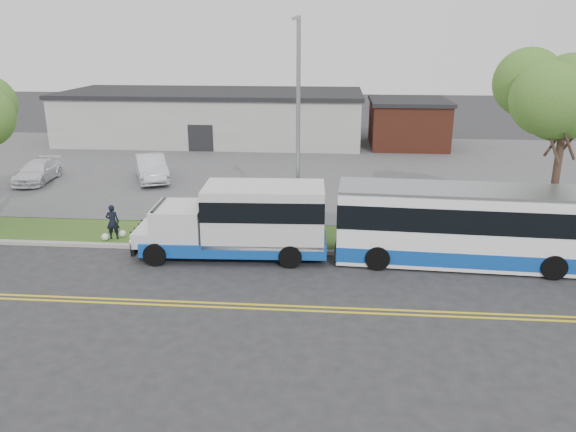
# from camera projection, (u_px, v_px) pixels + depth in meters

# --- Properties ---
(ground) EXTENTS (140.00, 140.00, 0.00)m
(ground) POSITION_uv_depth(u_px,v_px,m) (220.00, 260.00, 23.11)
(ground) COLOR #28282B
(ground) RESTS_ON ground
(lane_line_north) EXTENTS (70.00, 0.12, 0.01)m
(lane_line_north) POSITION_uv_depth(u_px,v_px,m) (198.00, 302.00, 19.46)
(lane_line_north) COLOR gold
(lane_line_north) RESTS_ON ground
(lane_line_south) EXTENTS (70.00, 0.12, 0.01)m
(lane_line_south) POSITION_uv_depth(u_px,v_px,m) (196.00, 306.00, 19.17)
(lane_line_south) COLOR gold
(lane_line_south) RESTS_ON ground
(curb) EXTENTS (80.00, 0.30, 0.15)m
(curb) POSITION_uv_depth(u_px,v_px,m) (225.00, 249.00, 24.13)
(curb) COLOR #9E9B93
(curb) RESTS_ON ground
(verge) EXTENTS (80.00, 3.30, 0.10)m
(verge) POSITION_uv_depth(u_px,v_px,m) (233.00, 235.00, 25.84)
(verge) COLOR #33511B
(verge) RESTS_ON ground
(parking_lot) EXTENTS (80.00, 25.00, 0.10)m
(parking_lot) POSITION_uv_depth(u_px,v_px,m) (269.00, 167.00, 39.22)
(parking_lot) COLOR #4C4C4F
(parking_lot) RESTS_ON ground
(commercial_building) EXTENTS (25.40, 10.40, 4.35)m
(commercial_building) POSITION_uv_depth(u_px,v_px,m) (213.00, 116.00, 48.54)
(commercial_building) COLOR #9E9E99
(commercial_building) RESTS_ON ground
(brick_wing) EXTENTS (6.30, 7.30, 3.90)m
(brick_wing) POSITION_uv_depth(u_px,v_px,m) (408.00, 123.00, 46.31)
(brick_wing) COLOR brown
(brick_wing) RESTS_ON ground
(tree_east) EXTENTS (5.20, 5.20, 8.33)m
(tree_east) POSITION_uv_depth(u_px,v_px,m) (567.00, 103.00, 22.91)
(tree_east) COLOR #36231D
(tree_east) RESTS_ON verge
(streetlight_near) EXTENTS (0.35, 1.53, 9.50)m
(streetlight_near) POSITION_uv_depth(u_px,v_px,m) (298.00, 124.00, 23.85)
(streetlight_near) COLOR gray
(streetlight_near) RESTS_ON verge
(shuttle_bus) EXTENTS (8.06, 2.99, 3.05)m
(shuttle_bus) POSITION_uv_depth(u_px,v_px,m) (246.00, 219.00, 23.13)
(shuttle_bus) COLOR #0E429E
(shuttle_bus) RESTS_ON ground
(transit_bus) EXTENTS (11.37, 3.21, 3.12)m
(transit_bus) POSITION_uv_depth(u_px,v_px,m) (478.00, 226.00, 22.35)
(transit_bus) COLOR white
(transit_bus) RESTS_ON ground
(pedestrian) EXTENTS (0.64, 0.48, 1.58)m
(pedestrian) POSITION_uv_depth(u_px,v_px,m) (113.00, 222.00, 25.07)
(pedestrian) COLOR black
(pedestrian) RESTS_ON verge
(parked_car_a) EXTENTS (3.58, 5.21, 1.63)m
(parked_car_a) POSITION_uv_depth(u_px,v_px,m) (151.00, 168.00, 35.23)
(parked_car_a) COLOR silver
(parked_car_a) RESTS_ON parking_lot
(parked_car_b) EXTENTS (2.18, 4.56, 1.28)m
(parked_car_b) POSITION_uv_depth(u_px,v_px,m) (37.00, 172.00, 35.00)
(parked_car_b) COLOR white
(parked_car_b) RESTS_ON parking_lot
(grocery_bag_left) EXTENTS (0.32, 0.32, 0.32)m
(grocery_bag_left) POSITION_uv_depth(u_px,v_px,m) (105.00, 237.00, 25.05)
(grocery_bag_left) COLOR white
(grocery_bag_left) RESTS_ON verge
(grocery_bag_right) EXTENTS (0.32, 0.32, 0.32)m
(grocery_bag_right) POSITION_uv_depth(u_px,v_px,m) (122.00, 234.00, 25.47)
(grocery_bag_right) COLOR white
(grocery_bag_right) RESTS_ON verge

